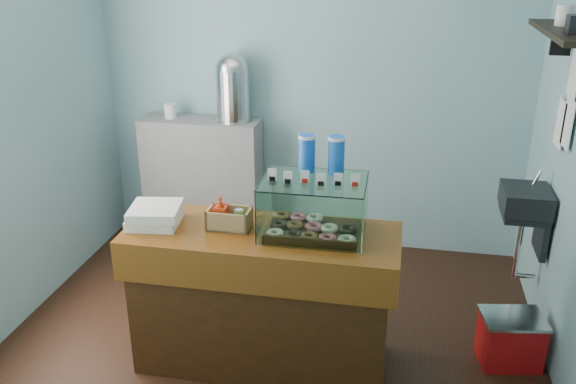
% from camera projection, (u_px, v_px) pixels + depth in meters
% --- Properties ---
extents(ground, '(3.50, 3.50, 0.00)m').
position_uv_depth(ground, '(273.00, 336.00, 4.09)').
color(ground, black).
rests_on(ground, ground).
extents(room_shell, '(3.54, 3.04, 2.82)m').
position_uv_depth(room_shell, '(274.00, 85.00, 3.45)').
color(room_shell, '#7AACB3').
rests_on(room_shell, ground).
extents(counter, '(1.60, 0.60, 0.90)m').
position_uv_depth(counter, '(263.00, 298.00, 3.69)').
color(counter, '#44210D').
rests_on(counter, ground).
extents(back_shelf, '(1.00, 0.32, 1.10)m').
position_uv_depth(back_shelf, '(203.00, 181.00, 5.24)').
color(back_shelf, gray).
rests_on(back_shelf, ground).
extents(display_case, '(0.60, 0.44, 0.54)m').
position_uv_depth(display_case, '(314.00, 203.00, 3.47)').
color(display_case, '#351F10').
rests_on(display_case, counter).
extents(condiment_crate, '(0.25, 0.15, 0.20)m').
position_uv_depth(condiment_crate, '(227.00, 217.00, 3.55)').
color(condiment_crate, tan).
rests_on(condiment_crate, counter).
extents(pastry_boxes, '(0.34, 0.33, 0.12)m').
position_uv_depth(pastry_boxes, '(155.00, 215.00, 3.60)').
color(pastry_boxes, white).
rests_on(pastry_boxes, counter).
extents(coffee_urn, '(0.30, 0.30, 0.56)m').
position_uv_depth(coffee_urn, '(233.00, 86.00, 4.89)').
color(coffee_urn, silver).
rests_on(coffee_urn, back_shelf).
extents(red_cooler, '(0.42, 0.34, 0.33)m').
position_uv_depth(red_cooler, '(510.00, 339.00, 3.78)').
color(red_cooler, red).
rests_on(red_cooler, ground).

